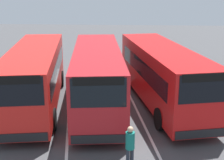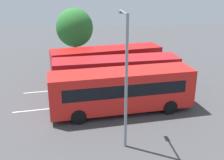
{
  "view_description": "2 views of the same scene",
  "coord_description": "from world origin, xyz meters",
  "views": [
    {
      "loc": [
        16.8,
        1.65,
        6.27
      ],
      "look_at": [
        0.33,
        0.64,
        1.35
      ],
      "focal_mm": 51.83,
      "sensor_mm": 36.0,
      "label": 1
    },
    {
      "loc": [
        -1.28,
        -21.41,
        9.09
      ],
      "look_at": [
        0.25,
        -0.48,
        1.37
      ],
      "focal_mm": 44.72,
      "sensor_mm": 36.0,
      "label": 2
    }
  ],
  "objects": [
    {
      "name": "pedestrian",
      "position": [
        6.71,
        1.66,
        0.95
      ],
      "size": [
        0.43,
        0.43,
        1.62
      ],
      "rotation": [
        0.0,
        0.0,
        3.64
      ],
      "color": "#232833",
      "rests_on": "ground"
    },
    {
      "name": "bus_center_left",
      "position": [
        0.68,
        -0.11,
        1.7
      ],
      "size": [
        10.32,
        3.51,
        3.07
      ],
      "rotation": [
        0.0,
        0.0,
        0.12
      ],
      "color": "#AD191E",
      "rests_on": "ground"
    },
    {
      "name": "lane_stripe_outer_left",
      "position": [
        0.0,
        -1.77,
        0.0
      ],
      "size": [
        14.23,
        2.55,
        0.01
      ],
      "primitive_type": "cube",
      "rotation": [
        0.0,
        0.0,
        0.17
      ],
      "color": "silver",
      "rests_on": "ground"
    },
    {
      "name": "bus_center_right",
      "position": [
        0.06,
        3.32,
        1.7
      ],
      "size": [
        10.37,
        4.58,
        3.07
      ],
      "rotation": [
        0.0,
        0.0,
        0.23
      ],
      "color": "red",
      "rests_on": "ground"
    },
    {
      "name": "ground_plane",
      "position": [
        0.0,
        0.0,
        0.0
      ],
      "size": [
        70.14,
        70.14,
        0.0
      ],
      "primitive_type": "plane",
      "color": "#424244"
    },
    {
      "name": "lane_stripe_inner_left",
      "position": [
        0.0,
        1.77,
        0.0
      ],
      "size": [
        14.23,
        2.55,
        0.01
      ],
      "primitive_type": "cube",
      "rotation": [
        0.0,
        0.0,
        0.17
      ],
      "color": "silver",
      "rests_on": "ground"
    },
    {
      "name": "bus_far_left",
      "position": [
        0.77,
        -3.39,
        1.7
      ],
      "size": [
        10.35,
        3.88,
        3.07
      ],
      "rotation": [
        0.0,
        0.0,
        0.16
      ],
      "color": "red",
      "rests_on": "ground"
    }
  ]
}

